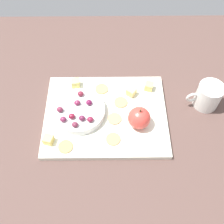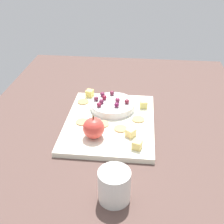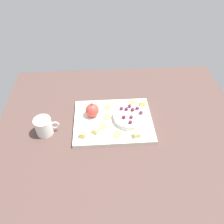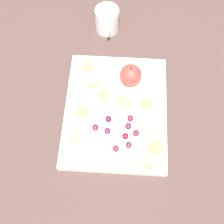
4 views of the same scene
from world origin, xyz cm
name	(u,v)px [view 2 (image 2 of 4)]	position (x,y,z in cm)	size (l,w,h in cm)	color
table	(116,124)	(0.00, 0.00, 2.07)	(120.11, 96.44, 4.15)	#4F3934
platter	(110,123)	(-3.79, 1.82, 5.02)	(37.77, 29.64, 1.75)	silver
serving_dish	(113,105)	(4.29, 1.71, 7.16)	(15.96, 15.96, 2.53)	silver
apple_whole	(94,128)	(-13.72, 5.69, 9.24)	(6.69, 6.69, 6.69)	#D64037
apple_stem	(93,117)	(-13.72, 5.69, 13.18)	(0.50, 0.50, 1.20)	brown
cheese_cube_0	(131,133)	(-12.07, -5.58, 7.19)	(2.59, 2.59, 2.59)	#E6CA78
cheese_cube_1	(144,104)	(6.13, -9.39, 7.19)	(2.59, 2.59, 2.59)	#E2D36F
cheese_cube_2	(90,93)	(12.56, 11.52, 7.19)	(2.59, 2.59, 2.59)	#ECD366
cheese_cube_3	(137,145)	(-17.99, -7.77, 7.19)	(2.59, 2.59, 2.59)	#E1C368
cracker_0	(121,129)	(-8.62, -2.20, 6.09)	(4.24, 4.24, 0.40)	tan
cracker_1	(82,122)	(-6.03, 10.93, 6.09)	(4.24, 4.24, 0.40)	tan
cracker_2	(138,119)	(-2.46, -7.72, 6.09)	(4.24, 4.24, 0.40)	tan
cracker_3	(83,102)	(7.65, 13.24, 6.09)	(4.24, 4.24, 0.40)	tan
cracker_4	(103,124)	(-6.55, 3.94, 6.09)	(4.24, 4.24, 0.40)	tan
grape_0	(104,97)	(6.07, 4.93, 9.27)	(1.88, 1.69, 1.68)	maroon
grape_1	(117,105)	(1.18, 0.04, 9.27)	(1.88, 1.69, 1.69)	#62163B
grape_2	(127,101)	(3.95, -3.38, 9.24)	(1.88, 1.69, 1.63)	maroon
grape_3	(117,100)	(4.78, 0.11, 9.20)	(1.88, 1.69, 1.55)	maroon
grape_4	(101,101)	(3.05, 5.57, 9.23)	(1.88, 1.69, 1.61)	#5F203C
grape_5	(99,105)	(0.60, 6.08, 9.26)	(1.88, 1.69, 1.66)	maroon
grape_6	(96,99)	(4.96, 7.77, 9.21)	(1.88, 1.69, 1.57)	maroon
grape_7	(103,94)	(8.52, 5.93, 9.23)	(1.88, 1.69, 1.60)	#6B2542
grape_8	(112,93)	(9.80, 2.53, 9.29)	(1.88, 1.69, 1.73)	maroon
cup	(114,185)	(-35.91, -2.82, 8.38)	(11.06, 7.86, 8.47)	silver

